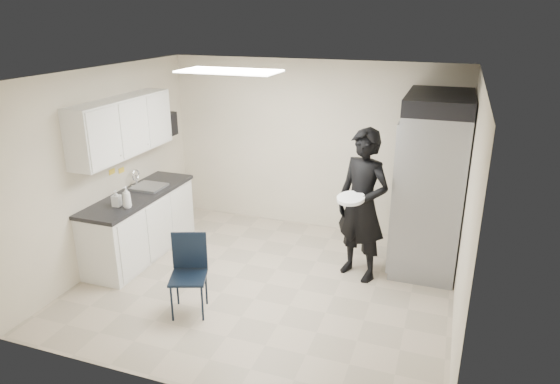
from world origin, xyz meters
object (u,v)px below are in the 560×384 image
at_px(man_tuxedo, 362,206).
at_px(commercial_fridge, 431,190).
at_px(folding_chair, 188,278).
at_px(lower_counter, 141,226).

bearing_deg(man_tuxedo, commercial_fridge, 65.61).
bearing_deg(man_tuxedo, folding_chair, -112.92).
height_order(lower_counter, folding_chair, folding_chair).
distance_m(lower_counter, man_tuxedo, 3.08).
height_order(lower_counter, man_tuxedo, man_tuxedo).
bearing_deg(folding_chair, lower_counter, 121.37).
relative_size(folding_chair, man_tuxedo, 0.46).
bearing_deg(lower_counter, man_tuxedo, 7.77).
xyz_separation_m(commercial_fridge, man_tuxedo, (-0.77, -0.66, -0.08)).
height_order(folding_chair, man_tuxedo, man_tuxedo).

